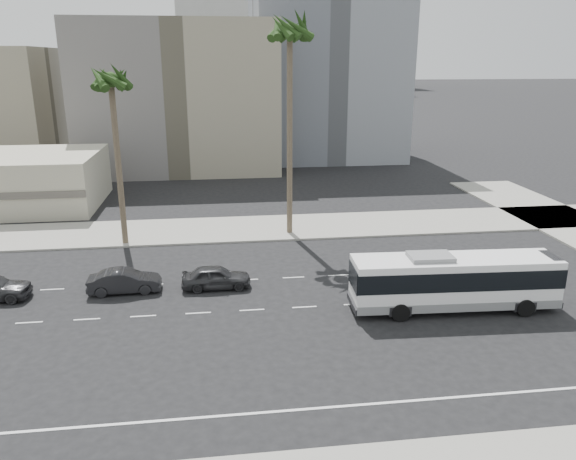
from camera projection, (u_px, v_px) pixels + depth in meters
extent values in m
plane|color=black|center=(356.00, 304.00, 31.84)|extent=(700.00, 700.00, 0.00)
cube|color=gray|center=(311.00, 226.00, 46.49)|extent=(120.00, 7.00, 0.15)
cube|color=slate|center=(180.00, 96.00, 70.29)|extent=(24.00, 18.00, 18.00)
cube|color=slate|center=(324.00, 63.00, 78.20)|extent=(20.00, 20.00, 26.00)
cube|color=silver|center=(224.00, 40.00, 261.76)|extent=(42.00, 42.00, 44.00)
cube|color=slate|center=(330.00, 8.00, 244.77)|extent=(26.00, 26.00, 70.00)
cube|color=slate|center=(367.00, 25.00, 277.74)|extent=(22.00, 22.00, 60.00)
cube|color=white|center=(454.00, 280.00, 30.76)|extent=(11.55, 3.05, 2.57)
cube|color=black|center=(455.00, 274.00, 30.66)|extent=(11.61, 3.11, 1.09)
cube|color=slate|center=(453.00, 298.00, 31.10)|extent=(11.57, 3.09, 0.49)
cube|color=slate|center=(431.00, 258.00, 30.17)|extent=(2.44, 1.69, 0.30)
cube|color=#262628|center=(548.00, 256.00, 31.09)|extent=(0.67, 1.80, 0.30)
cylinder|color=black|center=(525.00, 307.00, 30.40)|extent=(0.99, 0.30, 0.99)
cylinder|color=black|center=(502.00, 289.00, 32.79)|extent=(0.99, 0.30, 0.99)
cylinder|color=black|center=(402.00, 314.00, 29.53)|extent=(0.99, 0.30, 0.99)
cylinder|color=black|center=(388.00, 295.00, 31.92)|extent=(0.99, 0.30, 0.99)
imported|color=#2D2D2F|center=(216.00, 277.00, 33.93)|extent=(1.70, 4.22, 1.44)
imported|color=black|center=(125.00, 281.00, 33.32)|extent=(1.68, 4.37, 1.42)
cylinder|color=brown|center=(290.00, 139.00, 42.40)|extent=(0.42, 0.42, 15.31)
cylinder|color=brown|center=(119.00, 167.00, 40.37)|extent=(0.38, 0.38, 11.96)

